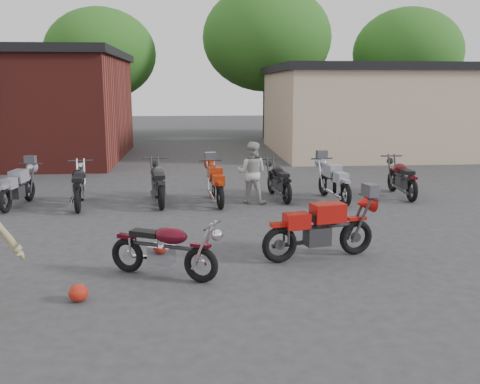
{
  "coord_description": "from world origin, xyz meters",
  "views": [
    {
      "loc": [
        -0.05,
        -8.12,
        2.92
      ],
      "look_at": [
        0.81,
        1.95,
        0.9
      ],
      "focal_mm": 40.0,
      "sensor_mm": 36.0,
      "label": 1
    }
  ],
  "objects_px": {
    "vintage_motorcycle": "(165,245)",
    "row_bike_7": "(402,176)",
    "row_bike_3": "(158,181)",
    "row_bike_4": "(216,182)",
    "helmet": "(78,293)",
    "person_light": "(252,173)",
    "row_bike_6": "(334,180)",
    "row_bike_5": "(279,179)",
    "row_bike_1": "(18,185)",
    "row_bike_2": "(79,183)",
    "sportbike": "(321,226)"
  },
  "relations": [
    {
      "from": "row_bike_3",
      "to": "helmet",
      "type": "bearing_deg",
      "value": 164.83
    },
    {
      "from": "row_bike_4",
      "to": "row_bike_5",
      "type": "height_order",
      "value": "row_bike_4"
    },
    {
      "from": "helmet",
      "to": "person_light",
      "type": "xyz_separation_m",
      "value": [
        3.04,
        6.04,
        0.65
      ]
    },
    {
      "from": "row_bike_7",
      "to": "row_bike_4",
      "type": "bearing_deg",
      "value": 95.53
    },
    {
      "from": "row_bike_7",
      "to": "row_bike_3",
      "type": "bearing_deg",
      "value": 93.62
    },
    {
      "from": "vintage_motorcycle",
      "to": "row_bike_7",
      "type": "relative_size",
      "value": 0.93
    },
    {
      "from": "sportbike",
      "to": "row_bike_7",
      "type": "distance_m",
      "value": 6.0
    },
    {
      "from": "row_bike_3",
      "to": "row_bike_4",
      "type": "distance_m",
      "value": 1.44
    },
    {
      "from": "vintage_motorcycle",
      "to": "row_bike_3",
      "type": "xyz_separation_m",
      "value": [
        -0.45,
        5.34,
        0.07
      ]
    },
    {
      "from": "helmet",
      "to": "row_bike_1",
      "type": "bearing_deg",
      "value": 113.72
    },
    {
      "from": "helmet",
      "to": "sportbike",
      "type": "bearing_deg",
      "value": 22.6
    },
    {
      "from": "sportbike",
      "to": "row_bike_3",
      "type": "relative_size",
      "value": 0.98
    },
    {
      "from": "row_bike_3",
      "to": "row_bike_5",
      "type": "height_order",
      "value": "row_bike_3"
    },
    {
      "from": "row_bike_1",
      "to": "row_bike_2",
      "type": "distance_m",
      "value": 1.5
    },
    {
      "from": "row_bike_4",
      "to": "row_bike_7",
      "type": "bearing_deg",
      "value": -91.63
    },
    {
      "from": "row_bike_2",
      "to": "row_bike_6",
      "type": "height_order",
      "value": "row_bike_2"
    },
    {
      "from": "row_bike_5",
      "to": "row_bike_1",
      "type": "bearing_deg",
      "value": 85.14
    },
    {
      "from": "row_bike_2",
      "to": "sportbike",
      "type": "bearing_deg",
      "value": -139.92
    },
    {
      "from": "row_bike_3",
      "to": "row_bike_5",
      "type": "distance_m",
      "value": 3.12
    },
    {
      "from": "row_bike_1",
      "to": "row_bike_5",
      "type": "bearing_deg",
      "value": -80.11
    },
    {
      "from": "helmet",
      "to": "row_bike_4",
      "type": "height_order",
      "value": "row_bike_4"
    },
    {
      "from": "helmet",
      "to": "row_bike_4",
      "type": "xyz_separation_m",
      "value": [
        2.14,
        6.1,
        0.42
      ]
    },
    {
      "from": "person_light",
      "to": "row_bike_2",
      "type": "relative_size",
      "value": 0.79
    },
    {
      "from": "row_bike_3",
      "to": "row_bike_5",
      "type": "relative_size",
      "value": 1.1
    },
    {
      "from": "row_bike_6",
      "to": "row_bike_4",
      "type": "bearing_deg",
      "value": 82.54
    },
    {
      "from": "helmet",
      "to": "row_bike_3",
      "type": "height_order",
      "value": "row_bike_3"
    },
    {
      "from": "vintage_motorcycle",
      "to": "person_light",
      "type": "height_order",
      "value": "person_light"
    },
    {
      "from": "row_bike_3",
      "to": "row_bike_6",
      "type": "distance_m",
      "value": 4.47
    },
    {
      "from": "row_bike_5",
      "to": "row_bike_7",
      "type": "distance_m",
      "value": 3.31
    },
    {
      "from": "vintage_motorcycle",
      "to": "sportbike",
      "type": "distance_m",
      "value": 2.7
    },
    {
      "from": "row_bike_6",
      "to": "row_bike_7",
      "type": "distance_m",
      "value": 1.99
    },
    {
      "from": "vintage_motorcycle",
      "to": "row_bike_1",
      "type": "height_order",
      "value": "row_bike_1"
    },
    {
      "from": "row_bike_5",
      "to": "person_light",
      "type": "bearing_deg",
      "value": 113.85
    },
    {
      "from": "row_bike_1",
      "to": "row_bike_2",
      "type": "height_order",
      "value": "row_bike_2"
    },
    {
      "from": "sportbike",
      "to": "row_bike_3",
      "type": "height_order",
      "value": "row_bike_3"
    },
    {
      "from": "row_bike_2",
      "to": "row_bike_3",
      "type": "distance_m",
      "value": 1.91
    },
    {
      "from": "row_bike_7",
      "to": "vintage_motorcycle",
      "type": "bearing_deg",
      "value": 134.18
    },
    {
      "from": "row_bike_1",
      "to": "row_bike_4",
      "type": "distance_m",
      "value": 4.84
    },
    {
      "from": "row_bike_1",
      "to": "row_bike_5",
      "type": "relative_size",
      "value": 0.99
    },
    {
      "from": "person_light",
      "to": "row_bike_6",
      "type": "height_order",
      "value": "person_light"
    },
    {
      "from": "row_bike_4",
      "to": "row_bike_6",
      "type": "distance_m",
      "value": 3.03
    },
    {
      "from": "row_bike_3",
      "to": "row_bike_7",
      "type": "distance_m",
      "value": 6.43
    },
    {
      "from": "vintage_motorcycle",
      "to": "sportbike",
      "type": "bearing_deg",
      "value": 41.28
    },
    {
      "from": "row_bike_3",
      "to": "row_bike_7",
      "type": "relative_size",
      "value": 1.06
    },
    {
      "from": "vintage_motorcycle",
      "to": "row_bike_2",
      "type": "distance_m",
      "value": 5.69
    },
    {
      "from": "row_bike_2",
      "to": "row_bike_3",
      "type": "xyz_separation_m",
      "value": [
        1.9,
        0.16,
        0.01
      ]
    },
    {
      "from": "vintage_motorcycle",
      "to": "row_bike_7",
      "type": "xyz_separation_m",
      "value": [
        5.97,
        5.68,
        0.04
      ]
    },
    {
      "from": "sportbike",
      "to": "row_bike_1",
      "type": "distance_m",
      "value": 7.91
    },
    {
      "from": "vintage_motorcycle",
      "to": "row_bike_3",
      "type": "relative_size",
      "value": 0.88
    },
    {
      "from": "row_bike_2",
      "to": "row_bike_4",
      "type": "bearing_deg",
      "value": -96.65
    }
  ]
}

